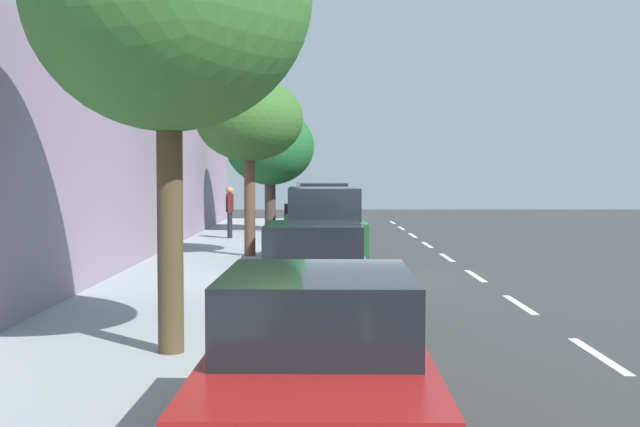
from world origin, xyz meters
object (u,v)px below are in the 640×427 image
Objects in this scene: street_tree_mid_block at (249,121)px; pedestrian_on_phone at (230,209)px; parked_suv_green_mid at (323,227)px; parked_sedan_grey_far at (313,270)px; bicycle_at_curb at (300,236)px; cyclist_with_backpack at (294,214)px; parked_sedan_red_farthest at (318,364)px; parked_suv_silver_second at (321,209)px; parked_sedan_tan_nearest at (317,210)px; street_tree_near_cyclist at (270,147)px.

pedestrian_on_phone is (1.17, -6.17, -2.60)m from street_tree_mid_block.
parked_suv_green_mid reaches higher than parked_sedan_grey_far.
street_tree_mid_block is at bearing -78.81° from parked_sedan_grey_far.
street_tree_mid_block is (1.27, 3.99, 3.38)m from bicycle_at_curb.
parked_sedan_grey_far is at bearing 92.96° from cyclist_with_backpack.
cyclist_with_backpack is 2.83m from pedestrian_on_phone.
parked_sedan_grey_far is 15.18m from pedestrian_on_phone.
pedestrian_on_phone is at bearing -79.25° from street_tree_mid_block.
cyclist_with_backpack is at bearing -87.85° from parked_sedan_red_farthest.
parked_suv_green_mid is at bearing 111.13° from pedestrian_on_phone.
street_tree_mid_block is (1.80, -15.52, 2.98)m from parked_sedan_red_farthest.
parked_sedan_red_farthest is at bearing 96.60° from street_tree_mid_block.
parked_sedan_red_farthest is (0.15, 23.88, -0.27)m from parked_suv_silver_second.
pedestrian_on_phone is (3.11, -8.06, 0.11)m from parked_suv_green_mid.
parked_sedan_grey_far is 2.57× the size of cyclist_with_backpack.
bicycle_at_curb is 3.36m from pedestrian_on_phone.
parked_suv_green_mid is 5.95m from bicycle_at_curb.
pedestrian_on_phone is (2.44, -2.18, 0.78)m from bicycle_at_curb.
parked_sedan_tan_nearest is at bearing -90.04° from parked_sedan_red_farthest.
parked_suv_green_mid is 13.64m from parked_sedan_red_farthest.
pedestrian_on_phone is at bearing -41.82° from bicycle_at_curb.
parked_sedan_red_farthest is at bearing 97.79° from pedestrian_on_phone.
parked_sedan_red_farthest is 15.91m from street_tree_mid_block.
street_tree_mid_block is at bearing 82.89° from parked_sedan_tan_nearest.
parked_sedan_red_farthest is 2.53× the size of pedestrian_on_phone.
parked_suv_silver_second is (-0.13, 6.21, 0.27)m from parked_sedan_tan_nearest.
parked_suv_silver_second is 2.81× the size of cyclist_with_backpack.
cyclist_with_backpack is (0.75, -19.94, 0.30)m from parked_sedan_red_farthest.
parked_sedan_grey_far and parked_sedan_red_farthest have the same top height.
parked_sedan_tan_nearest is 1.00× the size of parked_sedan_grey_far.
bicycle_at_curb is 5.37m from street_tree_mid_block.
parked_sedan_tan_nearest is 14.98m from street_tree_mid_block.
parked_suv_green_mid is 1.01× the size of street_tree_near_cyclist.
parked_suv_silver_second is at bearing 91.17° from parked_sedan_tan_nearest.
bicycle_at_curb is (0.46, -12.72, -0.39)m from parked_sedan_grey_far.
parked_sedan_red_farthest is at bearing 91.56° from bicycle_at_curb.
bicycle_at_curb is at bearing 116.74° from cyclist_with_backpack.
parked_sedan_red_farthest is 21.90m from pedestrian_on_phone.
parked_suv_green_mid is 8.64m from pedestrian_on_phone.
cyclist_with_backpack is 5.28m from street_tree_mid_block.
parked_suv_silver_second is 3.37m from street_tree_near_cyclist.
parked_sedan_tan_nearest is 6.22m from parked_suv_silver_second.
street_tree_near_cyclist is (1.94, -11.73, 2.32)m from parked_suv_green_mid.
pedestrian_on_phone reaches higher than cyclist_with_backpack.
bicycle_at_curb is at bearing -87.92° from parked_sedan_grey_far.
parked_suv_silver_second reaches higher than pedestrian_on_phone.
parked_sedan_red_farthest is at bearing 90.58° from parked_sedan_grey_far.
bicycle_at_curb is at bearing 102.21° from street_tree_near_cyclist.
parked_suv_silver_second is 1.02× the size of parked_suv_green_mid.
bicycle_at_curb is at bearing 81.18° from parked_suv_silver_second.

